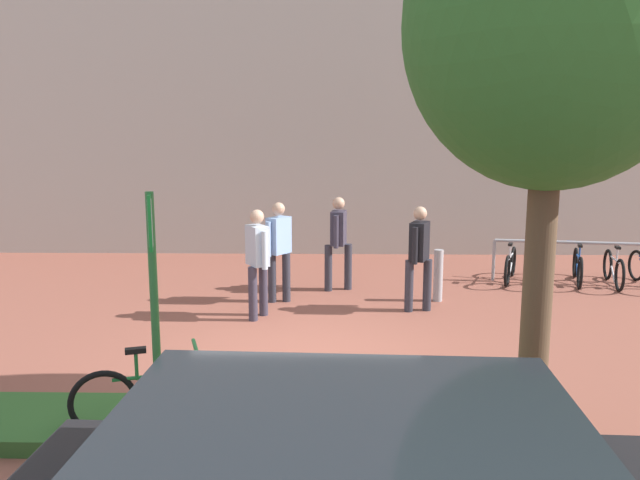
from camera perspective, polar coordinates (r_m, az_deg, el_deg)
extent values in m
plane|color=brown|center=(8.26, -0.95, -11.00)|extent=(60.00, 60.00, 0.00)
cube|color=#B2ADA3|center=(15.53, 0.08, 17.61)|extent=(28.00, 1.20, 10.00)
cube|color=#336028|center=(6.64, -10.07, -15.90)|extent=(7.00, 1.10, 0.16)
cylinder|color=brown|center=(6.38, 18.83, -4.75)|extent=(0.28, 0.28, 2.80)
ellipsoid|color=#2D6628|center=(6.24, 20.18, 17.69)|extent=(2.66, 2.66, 2.93)
cylinder|color=#2D7238|center=(6.35, -14.53, -6.55)|extent=(0.08, 0.08, 2.38)
cube|color=#198C33|center=(6.15, -14.91, 1.61)|extent=(0.12, 0.36, 0.52)
cube|color=white|center=(6.15, -14.91, 1.61)|extent=(0.11, 0.30, 0.44)
torus|color=black|center=(6.73, -18.79, -13.61)|extent=(0.65, 0.26, 0.66)
torus|color=black|center=(6.75, -9.88, -13.13)|extent=(0.65, 0.26, 0.66)
cylinder|color=#1E7233|center=(6.64, -14.41, -11.66)|extent=(0.81, 0.29, 0.04)
cylinder|color=#1E7233|center=(6.73, -13.44, -13.61)|extent=(0.59, 0.22, 0.44)
cylinder|color=#1E7233|center=(6.59, -16.08, -10.77)|extent=(0.04, 0.04, 0.28)
cube|color=black|center=(6.54, -16.15, -9.46)|extent=(0.21, 0.14, 0.05)
cylinder|color=#1E7233|center=(6.56, -11.09, -9.35)|extent=(0.16, 0.41, 0.04)
cylinder|color=#99999E|center=(12.89, 15.25, -1.77)|extent=(0.06, 0.06, 0.80)
cylinder|color=#99999E|center=(13.08, 22.20, -0.21)|extent=(3.13, 0.50, 0.06)
torus|color=black|center=(12.46, 16.39, -2.69)|extent=(0.28, 0.58, 0.61)
torus|color=black|center=(13.37, 16.87, -1.85)|extent=(0.28, 0.58, 0.61)
cylinder|color=silver|center=(12.87, 16.68, -1.38)|extent=(0.32, 0.73, 0.03)
cylinder|color=silver|center=(13.01, 16.68, -2.31)|extent=(0.24, 0.53, 0.40)
cylinder|color=silver|center=(12.69, 16.62, -1.03)|extent=(0.03, 0.03, 0.26)
cube|color=black|center=(12.66, 16.65, -0.37)|extent=(0.14, 0.20, 0.05)
cylinder|color=silver|center=(13.18, 16.91, -0.07)|extent=(0.37, 0.18, 0.04)
torus|color=black|center=(12.56, 19.42, -2.75)|extent=(0.23, 0.60, 0.61)
torus|color=black|center=(13.47, 19.35, -1.90)|extent=(0.23, 0.60, 0.61)
cylinder|color=black|center=(12.97, 19.44, -1.44)|extent=(0.26, 0.75, 0.03)
cylinder|color=black|center=(13.11, 19.37, -2.36)|extent=(0.20, 0.54, 0.40)
cylinder|color=black|center=(12.79, 19.48, -1.10)|extent=(0.03, 0.03, 0.26)
cube|color=black|center=(12.76, 19.52, -0.45)|extent=(0.12, 0.20, 0.05)
cylinder|color=black|center=(13.28, 19.47, -0.13)|extent=(0.38, 0.15, 0.04)
torus|color=black|center=(12.75, 22.21, -2.74)|extent=(0.22, 0.60, 0.61)
torus|color=black|center=(13.67, 21.85, -1.89)|extent=(0.22, 0.60, 0.61)
cylinder|color=#194CA5|center=(13.17, 22.08, -1.44)|extent=(0.24, 0.75, 0.03)
cylinder|color=#194CA5|center=(13.31, 21.98, -2.35)|extent=(0.18, 0.55, 0.40)
cylinder|color=#194CA5|center=(12.99, 22.18, -1.11)|extent=(0.03, 0.03, 0.26)
cube|color=black|center=(12.96, 22.22, -0.47)|extent=(0.12, 0.20, 0.05)
cylinder|color=#194CA5|center=(13.48, 22.01, -0.15)|extent=(0.38, 0.14, 0.04)
torus|color=black|center=(12.85, 25.21, -2.87)|extent=(0.16, 0.61, 0.61)
torus|color=black|center=(13.74, 24.31, -2.01)|extent=(0.16, 0.61, 0.61)
cylinder|color=silver|center=(13.25, 24.81, -1.57)|extent=(0.17, 0.76, 0.03)
cylinder|color=silver|center=(13.39, 24.65, -2.47)|extent=(0.13, 0.55, 0.40)
cylinder|color=silver|center=(13.07, 25.01, -1.24)|extent=(0.03, 0.03, 0.26)
cube|color=black|center=(13.04, 25.06, -0.61)|extent=(0.11, 0.19, 0.05)
cylinder|color=silver|center=(13.55, 24.55, -0.28)|extent=(0.39, 0.11, 0.04)
torus|color=black|center=(13.88, 26.42, -2.05)|extent=(0.08, 0.61, 0.61)
cylinder|color=#ADADB2|center=(11.16, 10.51, -3.13)|extent=(0.16, 0.16, 0.90)
cylinder|color=#2D2D38|center=(11.66, 0.75, -2.52)|extent=(0.14, 0.14, 0.85)
cylinder|color=#2D2D38|center=(11.77, 2.53, -2.40)|extent=(0.14, 0.14, 0.85)
cube|color=#383342|center=(11.58, 1.66, 1.09)|extent=(0.31, 0.44, 0.62)
cylinder|color=#383342|center=(11.33, 1.44, 0.73)|extent=(0.09, 0.09, 0.59)
cylinder|color=#383342|center=(11.83, 1.87, 1.14)|extent=(0.09, 0.09, 0.59)
sphere|color=tan|center=(11.51, 1.67, 3.30)|extent=(0.22, 0.22, 0.22)
cylinder|color=#2D2D38|center=(10.57, 9.56, -3.99)|extent=(0.14, 0.14, 0.85)
cylinder|color=#2D2D38|center=(10.46, 7.96, -4.09)|extent=(0.14, 0.14, 0.85)
cube|color=black|center=(10.36, 8.87, -0.10)|extent=(0.38, 0.46, 0.62)
cylinder|color=black|center=(10.61, 9.23, -0.03)|extent=(0.09, 0.09, 0.59)
cylinder|color=black|center=(10.12, 8.48, -0.51)|extent=(0.09, 0.09, 0.59)
sphere|color=tan|center=(10.29, 8.94, 2.37)|extent=(0.22, 0.22, 0.22)
cylinder|color=#2D2D38|center=(10.94, -4.30, -3.39)|extent=(0.14, 0.14, 0.85)
cylinder|color=#2D2D38|center=(10.97, -3.03, -3.34)|extent=(0.14, 0.14, 0.85)
cube|color=#8CB2E5|center=(10.81, -3.71, 0.43)|extent=(0.43, 0.46, 0.62)
cylinder|color=#8CB2E5|center=(10.62, -4.63, 0.07)|extent=(0.09, 0.09, 0.59)
cylinder|color=#8CB2E5|center=(11.01, -2.82, 0.45)|extent=(0.09, 0.09, 0.59)
sphere|color=tan|center=(10.74, -3.74, 2.79)|extent=(0.22, 0.22, 0.22)
cylinder|color=#383342|center=(9.94, -6.01, -4.81)|extent=(0.14, 0.14, 0.85)
cylinder|color=#383342|center=(10.20, -5.08, -4.40)|extent=(0.14, 0.14, 0.85)
cube|color=silver|center=(9.91, -5.61, -0.49)|extent=(0.41, 0.47, 0.62)
cylinder|color=silver|center=(9.68, -4.97, -0.92)|extent=(0.09, 0.09, 0.59)
cylinder|color=silver|center=(10.15, -6.22, -0.43)|extent=(0.09, 0.09, 0.59)
sphere|color=tan|center=(9.83, -5.66, 2.09)|extent=(0.22, 0.22, 0.22)
cube|color=#1E2328|center=(3.55, 2.38, -18.80)|extent=(2.47, 1.68, 0.56)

